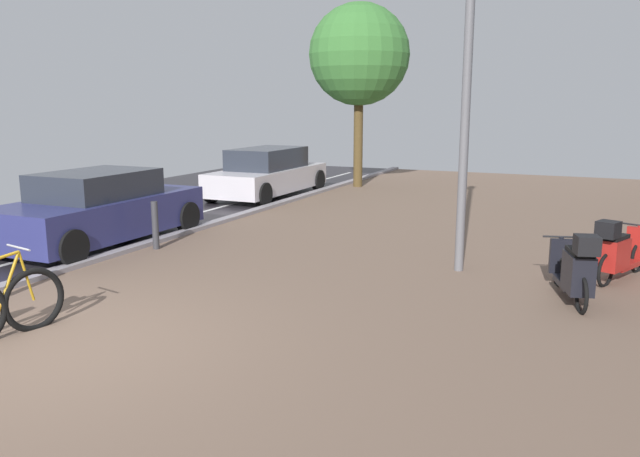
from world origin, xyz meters
name	(u,v)px	position (x,y,z in m)	size (l,w,h in m)	color
ground	(160,372)	(1.43, 0.00, -0.02)	(21.00, 40.00, 0.13)	#242126
scooter_near	(618,252)	(5.64, 5.43, 0.45)	(0.89, 1.60, 1.00)	black
scooter_far	(575,270)	(5.11, 4.01, 0.46)	(0.79, 1.72, 1.04)	black
parked_car_near	(99,209)	(-3.36, 4.32, 0.65)	(1.91, 4.21, 1.38)	navy
parked_car_far	(268,173)	(-3.45, 11.13, 0.65)	(1.81, 4.47, 1.38)	silver
lamp_post	(468,48)	(3.35, 5.08, 3.44)	(0.20, 0.52, 6.24)	slate
street_tree	(359,55)	(-1.84, 14.17, 4.10)	(3.13, 3.13, 5.68)	brown
bollard_far	(155,225)	(-2.05, 4.32, 0.44)	(0.12, 0.12, 0.88)	#38383D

